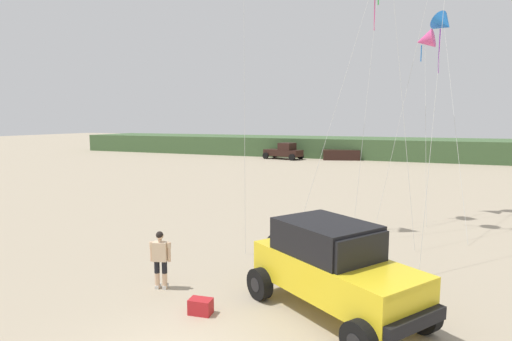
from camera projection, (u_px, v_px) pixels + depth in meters
name	position (u px, v px, depth m)	size (l,w,h in m)	color
dune_ridge	(398.00, 148.00, 52.02)	(90.00, 9.73, 2.42)	#426038
jeep	(333.00, 266.00, 10.24)	(4.94, 4.37, 2.26)	yellow
person_watching	(160.00, 257.00, 11.77)	(0.60, 0.39, 1.67)	#DBB28E
cooler_box	(201.00, 306.00, 10.31)	(0.56, 0.36, 0.38)	#B21E23
distant_pickup	(284.00, 151.00, 50.60)	(4.90, 3.27, 1.98)	black
distant_sedan	(341.00, 155.00, 49.68)	(4.20, 1.70, 1.20)	black
kite_orange_streamer	(425.00, 40.00, 20.64)	(1.10, 3.87, 9.23)	#E04C93
kite_green_box	(444.00, 24.00, 20.40)	(1.90, 6.35, 10.14)	blue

